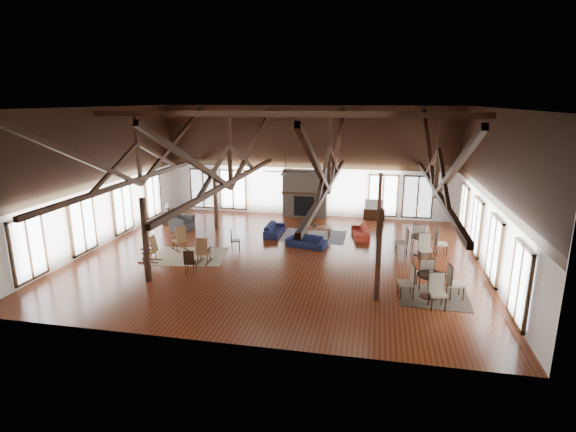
% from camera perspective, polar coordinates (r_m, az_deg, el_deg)
% --- Properties ---
extents(floor, '(16.00, 16.00, 0.00)m').
position_cam_1_polar(floor, '(18.70, -1.16, -5.10)').
color(floor, '#5E2A13').
rests_on(floor, ground).
extents(ceiling, '(16.00, 14.00, 0.02)m').
position_cam_1_polar(ceiling, '(17.61, -1.26, 13.61)').
color(ceiling, black).
rests_on(ceiling, wall_back).
extents(wall_back, '(16.00, 0.02, 6.00)m').
position_cam_1_polar(wall_back, '(24.71, 2.33, 6.90)').
color(wall_back, silver).
rests_on(wall_back, floor).
extents(wall_front, '(16.00, 0.02, 6.00)m').
position_cam_1_polar(wall_front, '(11.37, -8.86, -2.47)').
color(wall_front, silver).
rests_on(wall_front, floor).
extents(wall_left, '(0.02, 14.00, 6.00)m').
position_cam_1_polar(wall_left, '(21.12, -22.98, 4.44)').
color(wall_left, silver).
rests_on(wall_left, floor).
extents(wall_right, '(0.02, 14.00, 6.00)m').
position_cam_1_polar(wall_right, '(17.99, 24.55, 2.69)').
color(wall_right, silver).
rests_on(wall_right, floor).
extents(roof_truss, '(15.60, 14.07, 3.14)m').
position_cam_1_polar(roof_truss, '(17.75, -1.22, 7.23)').
color(roof_truss, black).
rests_on(roof_truss, wall_back).
extents(post_grid, '(8.16, 7.16, 3.05)m').
position_cam_1_polar(post_grid, '(18.24, -1.18, -0.59)').
color(post_grid, black).
rests_on(post_grid, floor).
extents(fireplace, '(2.50, 0.69, 2.60)m').
position_cam_1_polar(fireplace, '(24.68, 2.17, 2.86)').
color(fireplace, '#76685A').
rests_on(fireplace, floor).
extents(ceiling_fan, '(1.60, 1.60, 0.75)m').
position_cam_1_polar(ceiling_fan, '(16.72, -0.28, 5.76)').
color(ceiling_fan, black).
rests_on(ceiling_fan, roof_truss).
extents(sofa_navy_front, '(1.85, 1.06, 0.51)m').
position_cam_1_polar(sofa_navy_front, '(19.73, 2.35, -3.27)').
color(sofa_navy_front, '#131734').
rests_on(sofa_navy_front, floor).
extents(sofa_navy_left, '(1.80, 0.72, 0.53)m').
position_cam_1_polar(sofa_navy_left, '(21.51, -1.73, -1.72)').
color(sofa_navy_left, '#171A40').
rests_on(sofa_navy_left, floor).
extents(sofa_orange, '(1.81, 0.97, 0.50)m').
position_cam_1_polar(sofa_orange, '(21.43, 9.17, -2.00)').
color(sofa_orange, '#9F2D1E').
rests_on(sofa_orange, floor).
extents(coffee_table, '(1.42, 0.89, 0.51)m').
position_cam_1_polar(coffee_table, '(21.04, 3.75, -1.59)').
color(coffee_table, brown).
rests_on(coffee_table, floor).
extents(vase, '(0.26, 0.26, 0.21)m').
position_cam_1_polar(vase, '(21.10, 3.40, -1.08)').
color(vase, '#B2B2B2').
rests_on(vase, coffee_table).
extents(armchair, '(1.22, 1.11, 0.71)m').
position_cam_1_polar(armchair, '(22.81, -13.40, -0.92)').
color(armchair, '#2B2B2D').
rests_on(armchair, floor).
extents(side_table_lamp, '(0.49, 0.49, 1.25)m').
position_cam_1_polar(side_table_lamp, '(23.89, -14.90, -0.03)').
color(side_table_lamp, black).
rests_on(side_table_lamp, floor).
extents(rocking_chair_a, '(0.94, 0.88, 1.10)m').
position_cam_1_polar(rocking_chair_a, '(19.78, -13.54, -2.83)').
color(rocking_chair_a, brown).
rests_on(rocking_chair_a, floor).
extents(rocking_chair_b, '(0.49, 0.84, 1.06)m').
position_cam_1_polar(rocking_chair_b, '(18.06, -10.77, -4.42)').
color(rocking_chair_b, brown).
rests_on(rocking_chair_b, floor).
extents(rocking_chair_c, '(0.87, 0.52, 1.08)m').
position_cam_1_polar(rocking_chair_c, '(18.73, -16.96, -4.09)').
color(rocking_chair_c, brown).
rests_on(rocking_chair_c, floor).
extents(side_chair_a, '(0.51, 0.51, 0.93)m').
position_cam_1_polar(side_chair_a, '(19.42, -6.96, -2.77)').
color(side_chair_a, black).
rests_on(side_chair_a, floor).
extents(side_chair_b, '(0.45, 0.45, 0.94)m').
position_cam_1_polar(side_chair_b, '(17.04, -12.39, -5.50)').
color(side_chair_b, black).
rests_on(side_chair_b, floor).
extents(cafe_table_near, '(2.16, 2.16, 1.11)m').
position_cam_1_polar(cafe_table_near, '(15.47, 17.69, -7.95)').
color(cafe_table_near, black).
rests_on(cafe_table_near, floor).
extents(cafe_table_far, '(2.17, 2.17, 1.11)m').
position_cam_1_polar(cafe_table_far, '(19.49, 16.55, -3.17)').
color(cafe_table_far, black).
rests_on(cafe_table_far, floor).
extents(cup_near, '(0.17, 0.17, 0.10)m').
position_cam_1_polar(cup_near, '(15.45, 17.71, -6.80)').
color(cup_near, '#B2B2B2').
rests_on(cup_near, cafe_table_near).
extents(cup_far, '(0.15, 0.15, 0.10)m').
position_cam_1_polar(cup_far, '(19.37, 16.42, -2.35)').
color(cup_far, '#B2B2B2').
rests_on(cup_far, cafe_table_far).
extents(tv_console, '(1.13, 0.43, 0.57)m').
position_cam_1_polar(tv_console, '(24.68, 10.87, 0.21)').
color(tv_console, black).
rests_on(tv_console, floor).
extents(television, '(0.97, 0.19, 0.56)m').
position_cam_1_polar(television, '(24.55, 10.91, 1.49)').
color(television, '#B2B2B2').
rests_on(television, tv_console).
extents(rug_tan, '(3.22, 2.71, 0.01)m').
position_cam_1_polar(rug_tan, '(19.11, -12.34, -4.99)').
color(rug_tan, tan).
rests_on(rug_tan, floor).
extents(rug_navy, '(2.98, 2.24, 0.01)m').
position_cam_1_polar(rug_navy, '(21.38, 3.30, -2.56)').
color(rug_navy, '#192148').
rests_on(rug_navy, floor).
extents(rug_dark, '(2.26, 2.07, 0.01)m').
position_cam_1_polar(rug_dark, '(15.79, 18.05, -9.67)').
color(rug_dark, black).
rests_on(rug_dark, floor).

